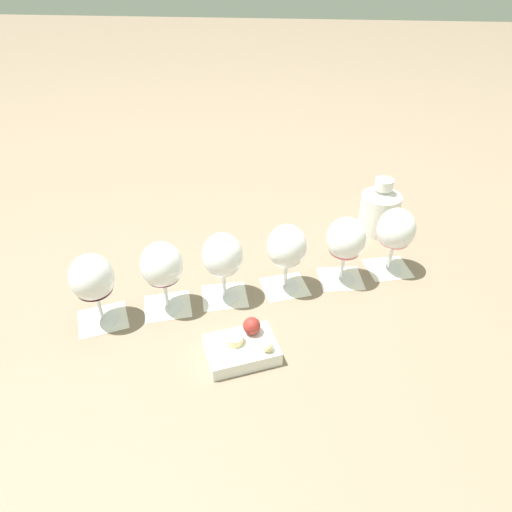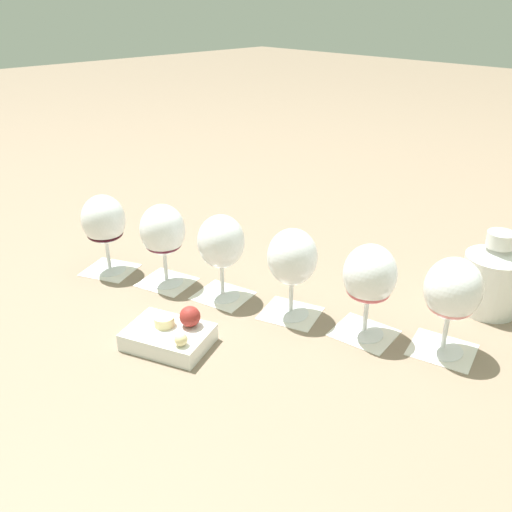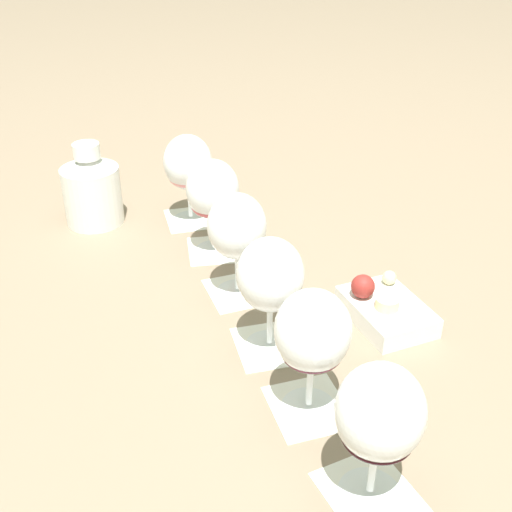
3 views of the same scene
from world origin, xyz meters
The scene contains 15 objects.
ground_plane centered at (0.00, 0.00, 0.00)m, with size 8.00×8.00×0.00m, color #7F6B56.
tasting_card_0 centered at (-0.32, -0.12, 0.00)m, with size 0.12×0.11×0.00m.
tasting_card_1 centered at (-0.20, -0.07, 0.00)m, with size 0.12×0.11×0.00m.
tasting_card_2 centered at (-0.07, -0.03, 0.00)m, with size 0.13×0.12×0.00m.
tasting_card_3 centered at (0.07, 0.02, 0.00)m, with size 0.12×0.11×0.00m.
tasting_card_4 centered at (0.19, 0.07, 0.00)m, with size 0.13×0.12×0.00m.
tasting_card_5 centered at (0.32, 0.12, 0.00)m, with size 0.13×0.13×0.00m.
wine_glass_0 centered at (-0.32, -0.12, 0.11)m, with size 0.09×0.09×0.17m.
wine_glass_1 centered at (-0.20, -0.07, 0.11)m, with size 0.09×0.09×0.17m.
wine_glass_2 centered at (-0.07, -0.03, 0.11)m, with size 0.09×0.09×0.17m.
wine_glass_3 centered at (0.07, 0.02, 0.11)m, with size 0.09×0.09×0.17m.
wine_glass_4 centered at (0.19, 0.07, 0.11)m, with size 0.09×0.09×0.17m.
wine_glass_5 centered at (0.32, 0.12, 0.11)m, with size 0.09×0.09×0.17m.
ceramic_vase centered at (-0.31, -0.30, 0.07)m, with size 0.11×0.11×0.16m.
snack_dish centered at (0.01, 0.19, 0.02)m, with size 0.16×0.14×0.07m.
Camera 3 is at (0.79, -0.00, 0.56)m, focal length 45.00 mm.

